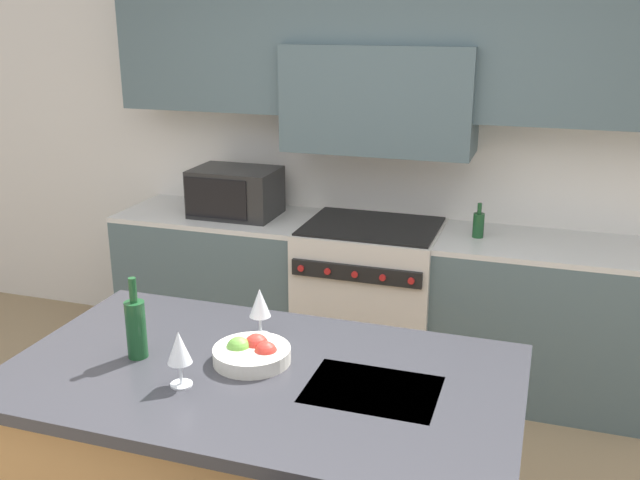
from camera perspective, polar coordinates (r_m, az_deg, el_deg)
back_cabinetry at (r=4.28m, az=5.26°, el=10.51°), size 10.00×0.46×2.70m
back_counter at (r=4.33m, az=4.08°, el=-4.81°), size 3.20×0.62×0.92m
range_stove at (r=4.31m, az=4.01°, el=-4.79°), size 0.80×0.70×0.94m
microwave at (r=4.42m, az=-6.78°, el=3.82°), size 0.51×0.37×0.29m
wine_bottle at (r=2.67m, az=-14.51°, el=-6.78°), size 0.07×0.07×0.31m
wine_glass_near at (r=2.44m, az=-11.21°, el=-8.56°), size 0.08×0.08×0.20m
wine_glass_far at (r=2.75m, az=-4.84°, el=-5.14°), size 0.08×0.08×0.20m
fruit_bowl at (r=2.61m, az=-5.42°, el=-8.98°), size 0.28×0.28×0.09m
oil_bottle_on_counter at (r=4.06m, az=12.56°, el=1.23°), size 0.06×0.06×0.20m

